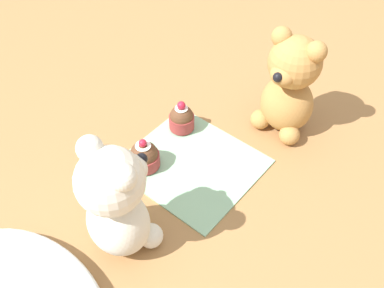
# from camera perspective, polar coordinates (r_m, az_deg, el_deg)

# --- Properties ---
(ground_plane) EXTENTS (4.00, 4.00, 0.00)m
(ground_plane) POSITION_cam_1_polar(r_m,az_deg,el_deg) (0.82, 0.00, -2.66)
(ground_plane) COLOR #9E7042
(knitted_placemat) EXTENTS (0.23, 0.21, 0.01)m
(knitted_placemat) POSITION_cam_1_polar(r_m,az_deg,el_deg) (0.82, 0.00, -2.53)
(knitted_placemat) COLOR #8EBC99
(knitted_placemat) RESTS_ON ground_plane
(teddy_bear_cream) EXTENTS (0.11, 0.11, 0.21)m
(teddy_bear_cream) POSITION_cam_1_polar(r_m,az_deg,el_deg) (0.65, -9.60, -7.26)
(teddy_bear_cream) COLOR silver
(teddy_bear_cream) RESTS_ON ground_plane
(teddy_bear_tan) EXTENTS (0.11, 0.11, 0.21)m
(teddy_bear_tan) POSITION_cam_1_polar(r_m,az_deg,el_deg) (0.84, 12.27, 7.21)
(teddy_bear_tan) COLOR #B78447
(teddy_bear_tan) RESTS_ON ground_plane
(cupcake_near_cream_bear) EXTENTS (0.05, 0.05, 0.06)m
(cupcake_near_cream_bear) POSITION_cam_1_polar(r_m,az_deg,el_deg) (0.80, -6.08, -1.56)
(cupcake_near_cream_bear) COLOR #993333
(cupcake_near_cream_bear) RESTS_ON knitted_placemat
(cupcake_near_tan_bear) EXTENTS (0.05, 0.05, 0.06)m
(cupcake_near_tan_bear) POSITION_cam_1_polar(r_m,az_deg,el_deg) (0.87, -1.33, 3.29)
(cupcake_near_tan_bear) COLOR #993333
(cupcake_near_tan_bear) RESTS_ON knitted_placemat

